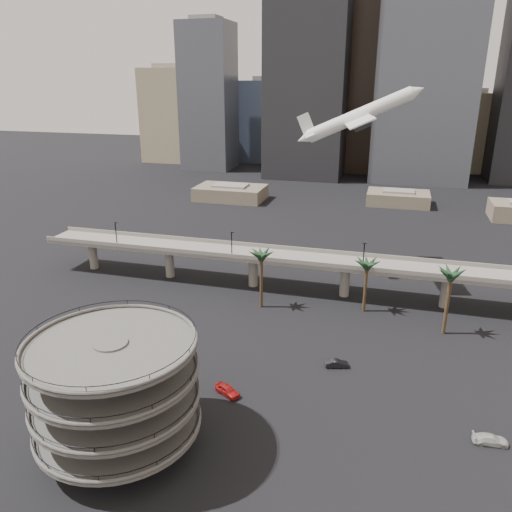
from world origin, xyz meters
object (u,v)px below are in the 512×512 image
(parking_ramp, at_px, (115,385))
(car_c, at_px, (490,439))
(airborne_jet, at_px, (359,116))
(car_b, at_px, (337,364))
(car_a, at_px, (227,390))
(overpass, at_px, (298,262))

(parking_ramp, xyz_separation_m, car_c, (49.01, 14.24, -9.14))
(car_c, bearing_deg, airborne_jet, 17.35)
(car_b, xyz_separation_m, car_c, (22.89, -13.76, 0.01))
(car_a, height_order, car_b, car_a)
(parking_ramp, height_order, car_c, parking_ramp)
(overpass, distance_m, car_c, 57.83)
(parking_ramp, distance_m, car_c, 51.85)
(car_b, height_order, car_c, car_c)
(overpass, bearing_deg, car_a, -93.68)
(overpass, xyz_separation_m, car_c, (36.01, -44.75, -6.65))
(car_a, distance_m, car_c, 38.84)
(airborne_jet, distance_m, car_b, 59.46)
(overpass, distance_m, car_a, 44.30)
(car_a, relative_size, car_b, 1.13)
(car_b, bearing_deg, car_a, 112.83)
(airborne_jet, distance_m, car_a, 70.77)
(parking_ramp, height_order, airborne_jet, airborne_jet)
(airborne_jet, xyz_separation_m, car_c, (25.42, -58.78, -38.75))
(airborne_jet, height_order, car_c, airborne_jet)
(airborne_jet, bearing_deg, car_c, -77.37)
(airborne_jet, distance_m, car_c, 74.85)
(overpass, height_order, car_a, overpass)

